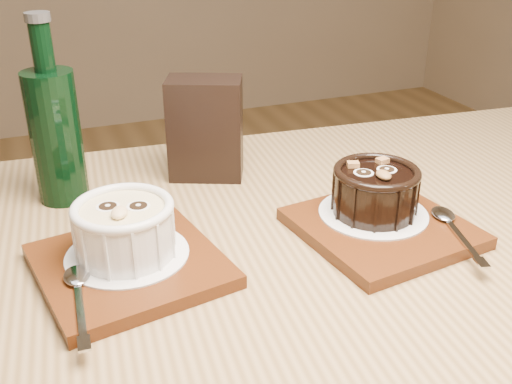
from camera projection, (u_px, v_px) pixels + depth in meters
table at (283, 339)px, 0.67m from camera, size 1.26×0.89×0.75m
tray_left at (130, 266)px, 0.63m from camera, size 0.21×0.21×0.01m
doily_left at (127, 254)px, 0.63m from camera, size 0.13×0.13×0.00m
ramekin_white at (124, 227)px, 0.62m from camera, size 0.11×0.11×0.06m
spoon_left at (79, 295)px, 0.56m from camera, size 0.03×0.14×0.01m
tray_right at (382, 228)px, 0.70m from camera, size 0.20×0.20×0.01m
doily_right at (373, 213)px, 0.72m from camera, size 0.13×0.13×0.00m
ramekin_dark at (375, 189)px, 0.70m from camera, size 0.10×0.10×0.06m
spoon_right at (455, 228)px, 0.68m from camera, size 0.06×0.14×0.01m
condiment_stand at (205, 129)px, 0.82m from camera, size 0.12×0.09×0.14m
green_bottle at (55, 132)px, 0.75m from camera, size 0.06×0.06×0.24m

